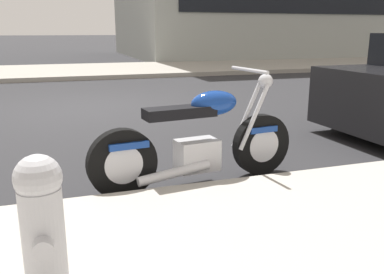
# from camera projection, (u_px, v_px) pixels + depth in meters

# --- Properties ---
(ground_plane) EXTENTS (260.00, 260.00, 0.00)m
(ground_plane) POSITION_uv_depth(u_px,v_px,m) (90.00, 108.00, 8.05)
(ground_plane) COLOR #28282B
(sidewalk_far_curb) EXTENTS (120.00, 5.00, 0.14)m
(sidewalk_far_curb) POSITION_uv_depth(u_px,v_px,m) (352.00, 63.00, 18.35)
(sidewalk_far_curb) COLOR gray
(sidewalk_far_curb) RESTS_ON ground
(parking_stall_stripe) EXTENTS (0.12, 2.20, 0.01)m
(parking_stall_stripe) POSITION_uv_depth(u_px,v_px,m) (125.00, 178.00, 4.24)
(parking_stall_stripe) COLOR silver
(parking_stall_stripe) RESTS_ON ground
(parked_motorcycle) EXTENTS (2.13, 0.64, 1.12)m
(parked_motorcycle) POSITION_uv_depth(u_px,v_px,m) (199.00, 142.00, 3.98)
(parked_motorcycle) COLOR black
(parked_motorcycle) RESTS_ON ground
(fire_hydrant) EXTENTS (0.24, 0.36, 0.74)m
(fire_hydrant) POSITION_uv_depth(u_px,v_px,m) (42.00, 220.00, 2.12)
(fire_hydrant) COLOR #B7B7BC
(fire_hydrant) RESTS_ON sidewalk_near_curb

